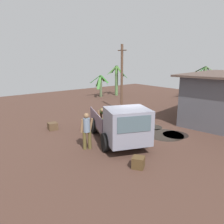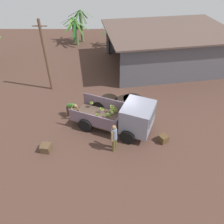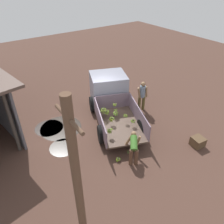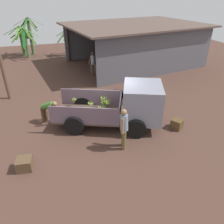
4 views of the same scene
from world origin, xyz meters
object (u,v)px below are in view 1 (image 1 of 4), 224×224
Objects in this scene: cargo_truck at (124,126)px; person_worker_loading at (102,114)px; wooden_crate_0 at (53,126)px; utility_pole at (122,78)px; banana_bunch_on_ground_0 at (112,123)px; person_foreground_visitor at (87,129)px; banana_bunch_on_ground_1 at (105,125)px; person_bystander_near_shed at (204,107)px; wooden_crate_1 at (138,162)px.

person_worker_loading is (-3.57, 1.33, -0.34)m from cargo_truck.
utility_pole is at bearing 99.53° from wooden_crate_0.
cargo_truck is 3.83m from person_worker_loading.
person_foreground_visitor is at bearing -54.66° from banana_bunch_on_ground_0.
cargo_truck is at bearing 19.01° from wooden_crate_0.
person_worker_loading is 6.21× the size of banana_bunch_on_ground_1.
person_foreground_visitor is 1.50× the size of person_worker_loading.
person_bystander_near_shed is 6.79m from banana_bunch_on_ground_1.
person_bystander_near_shed reaches higher than banana_bunch_on_ground_0.
banana_bunch_on_ground_1 is 0.41× the size of wooden_crate_1.
cargo_truck is at bearing 154.41° from wooden_crate_1.
person_bystander_near_shed is at bearing -71.50° from person_foreground_visitor.
cargo_truck reaches higher than wooden_crate_0.
person_bystander_near_shed is at bearing 96.65° from person_worker_loading.
wooden_crate_1 is at bearing -3.41° from cargo_truck.
person_worker_loading is at bearing 157.73° from wooden_crate_1.
wooden_crate_1 is (6.44, 0.68, 0.01)m from wooden_crate_0.
banana_bunch_on_ground_0 is at bearing -50.20° from utility_pole.
banana_bunch_on_ground_1 is at bearing -179.11° from cargo_truck.
utility_pole is 6.32m from person_bystander_near_shed.
utility_pole is 9.66m from wooden_crate_1.
banana_bunch_on_ground_0 is at bearing 100.28° from person_worker_loading.
utility_pole is at bearing 124.93° from banana_bunch_on_ground_1.
wooden_crate_0 is 6.48m from wooden_crate_1.
person_bystander_near_shed is (0.81, 8.69, -0.03)m from person_foreground_visitor.
person_worker_loading is (2.06, -3.37, -1.91)m from utility_pole.
person_bystander_near_shed is 3.71× the size of wooden_crate_1.
person_worker_loading is at bearing 156.23° from person_bystander_near_shed.
banana_bunch_on_ground_0 is (-2.39, 3.36, -0.86)m from person_foreground_visitor.
wooden_crate_0 is at bearing -71.74° from person_worker_loading.
person_foreground_visitor is (-0.90, -1.47, -0.10)m from cargo_truck.
person_foreground_visitor is 3.69m from banana_bunch_on_ground_1.
wooden_crate_0 is at bearing 159.83° from person_bystander_near_shed.
banana_bunch_on_ground_1 is at bearing 24.77° from person_worker_loading.
person_bystander_near_shed is at bearing 62.96° from wooden_crate_0.
cargo_truck is at bearing -21.28° from banana_bunch_on_ground_1.
person_worker_loading is 5.23× the size of banana_bunch_on_ground_0.
person_worker_loading is at bearing -22.59° from person_foreground_visitor.
banana_bunch_on_ground_1 is at bearing -55.07° from utility_pole.
person_bystander_near_shed is 7.61× the size of banana_bunch_on_ground_0.
wooden_crate_0 is (-1.35, -2.83, 0.12)m from banana_bunch_on_ground_1.
wooden_crate_0 is (-4.58, -1.58, -0.84)m from cargo_truck.
banana_bunch_on_ground_0 is 0.42× the size of wooden_crate_0.
banana_bunch_on_ground_0 is at bearing 155.87° from person_bystander_near_shed.
utility_pole is 6.81m from wooden_crate_0.
person_foreground_visitor is 3.75m from wooden_crate_0.
person_foreground_visitor reaches higher than person_bystander_near_shed.
person_foreground_visitor is (4.73, -6.18, -1.68)m from utility_pole.
banana_bunch_on_ground_1 is (-3.14, -5.96, -0.84)m from person_bystander_near_shed.
person_bystander_near_shed reaches higher than person_worker_loading.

